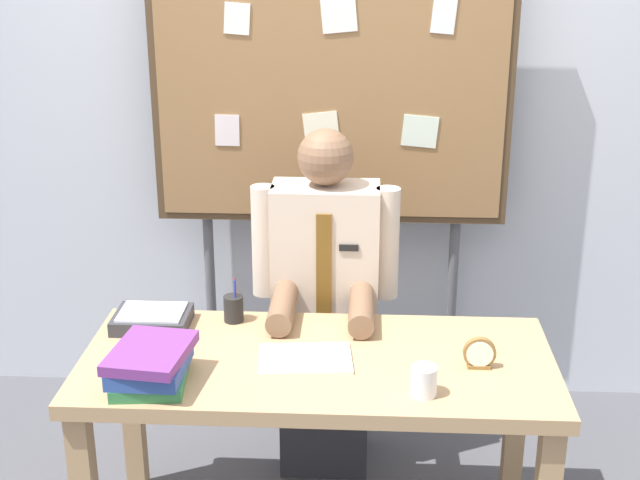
{
  "coord_description": "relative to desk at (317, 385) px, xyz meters",
  "views": [
    {
      "loc": [
        0.15,
        -2.56,
        2.08
      ],
      "look_at": [
        0.0,
        0.16,
        1.09
      ],
      "focal_mm": 49.44,
      "sensor_mm": 36.0,
      "label": 1
    }
  ],
  "objects": [
    {
      "name": "pen_holder",
      "position": [
        -0.31,
        0.27,
        0.15
      ],
      "size": [
        0.07,
        0.07,
        0.16
      ],
      "color": "#262626",
      "rests_on": "desk"
    },
    {
      "name": "open_notebook",
      "position": [
        -0.04,
        -0.02,
        0.11
      ],
      "size": [
        0.32,
        0.23,
        0.01
      ],
      "primitive_type": "cube",
      "rotation": [
        0.0,
        0.0,
        0.09
      ],
      "color": "silver",
      "rests_on": "desk"
    },
    {
      "name": "back_wall",
      "position": [
        0.0,
        1.18,
        0.71
      ],
      "size": [
        6.4,
        0.08,
        2.7
      ],
      "primitive_type": "cube",
      "color": "silver",
      "rests_on": "ground_plane"
    },
    {
      "name": "person",
      "position": [
        0.0,
        0.53,
        0.0
      ],
      "size": [
        0.55,
        0.56,
        1.37
      ],
      "color": "#2D2D33",
      "rests_on": "ground_plane"
    },
    {
      "name": "bulletin_board",
      "position": [
        0.0,
        0.97,
        0.83
      ],
      "size": [
        1.46,
        0.09,
        2.1
      ],
      "color": "#4C3823",
      "rests_on": "ground_plane"
    },
    {
      "name": "coffee_mug",
      "position": [
        0.33,
        -0.22,
        0.15
      ],
      "size": [
        0.08,
        0.08,
        0.09
      ],
      "primitive_type": "cylinder",
      "color": "white",
      "rests_on": "desk"
    },
    {
      "name": "desk_clock",
      "position": [
        0.52,
        -0.04,
        0.15
      ],
      "size": [
        0.1,
        0.04,
        0.1
      ],
      "color": "olive",
      "rests_on": "desk"
    },
    {
      "name": "paper_tray",
      "position": [
        -0.59,
        0.21,
        0.13
      ],
      "size": [
        0.26,
        0.2,
        0.06
      ],
      "color": "#333338",
      "rests_on": "desk"
    },
    {
      "name": "book_stack",
      "position": [
        -0.5,
        -0.19,
        0.16
      ],
      "size": [
        0.25,
        0.31,
        0.12
      ],
      "color": "#337F47",
      "rests_on": "desk"
    },
    {
      "name": "desk",
      "position": [
        0.0,
        0.0,
        0.0
      ],
      "size": [
        1.54,
        0.69,
        0.74
      ],
      "color": "tan",
      "rests_on": "ground_plane"
    }
  ]
}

